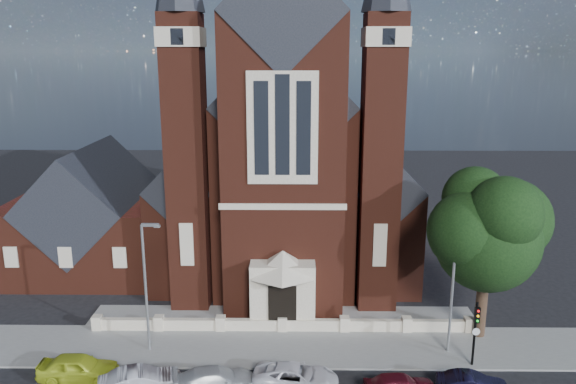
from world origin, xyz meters
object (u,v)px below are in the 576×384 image
object	(u,v)px
parish_hall	(93,220)
car_lime_van	(78,367)
church	(286,160)
traffic_signal	(476,326)
car_silver_b	(215,380)
street_tree	(491,234)
street_lamp_right	(454,282)
car_silver_a	(140,382)
street_lamp_left	(147,280)
car_white_suv	(296,377)

from	to	relation	value
parish_hall	car_lime_van	bearing A→B (deg)	-74.14
church	traffic_signal	xyz separation A→B (m)	(11.00, -20.52, -5.60)
parish_hall	car_silver_b	bearing A→B (deg)	-55.17
street_tree	street_lamp_right	distance (m)	3.84
street_tree	car_silver_b	size ratio (longest dim) A/B	2.40
street_tree	car_lime_van	size ratio (longest dim) A/B	2.49
church	traffic_signal	size ratio (longest dim) A/B	8.72
car_lime_van	car_silver_b	bearing A→B (deg)	-97.84
church	car_silver_a	size ratio (longest dim) A/B	8.06
street_lamp_right	car_lime_van	distance (m)	21.81
church	car_silver_b	xyz separation A→B (m)	(-3.45, -22.98, -7.54)
church	parish_hall	xyz separation A→B (m)	(-16.00, -4.94, -4.17)
church	car_lime_van	distance (m)	25.77
street_lamp_left	car_lime_van	size ratio (longest dim) A/B	1.88
street_lamp_right	car_lime_van	bearing A→B (deg)	-171.80
traffic_signal	car_silver_a	bearing A→B (deg)	-171.25
street_tree	car_white_suv	size ratio (longest dim) A/B	2.32
parish_hall	traffic_signal	size ratio (longest dim) A/B	3.05
car_white_suv	church	bearing A→B (deg)	9.27
church	street_lamp_right	world-z (taller)	church
street_lamp_right	traffic_signal	world-z (taller)	street_lamp_right
traffic_signal	parish_hall	bearing A→B (deg)	150.02
street_lamp_left	traffic_signal	size ratio (longest dim) A/B	2.02
church	parish_hall	bearing A→B (deg)	-162.84
street_lamp_left	car_silver_a	bearing A→B (deg)	-82.73
church	street_tree	xyz separation A→B (m)	(12.60, -17.23, -1.23)
car_lime_van	street_lamp_left	bearing A→B (deg)	-47.29
street_lamp_left	car_white_suv	distance (m)	10.29
street_lamp_right	car_silver_a	bearing A→B (deg)	-165.85
street_lamp_left	car_lime_van	bearing A→B (deg)	-136.66
traffic_signal	car_lime_van	size ratio (longest dim) A/B	0.93
street_lamp_right	car_lime_van	world-z (taller)	street_lamp_right
car_silver_a	car_white_suv	size ratio (longest dim) A/B	0.94
street_tree	car_silver_b	xyz separation A→B (m)	(-16.05, -5.74, -6.31)
street_lamp_left	traffic_signal	world-z (taller)	street_lamp_left
parish_hall	car_lime_van	size ratio (longest dim) A/B	2.84
street_lamp_right	car_white_suv	distance (m)	10.72
traffic_signal	car_lime_van	xyz separation A→B (m)	(-22.15, -1.49, -1.85)
street_lamp_left	car_silver_a	size ratio (longest dim) A/B	1.87
car_silver_a	street_tree	bearing A→B (deg)	-90.15
street_lamp_right	street_tree	bearing A→B (deg)	34.26
street_lamp_left	traffic_signal	bearing A→B (deg)	-4.76
street_lamp_right	car_silver_b	xyz separation A→B (m)	(-13.54, -4.04, -3.95)
car_silver_a	car_silver_b	world-z (taller)	car_silver_a
parish_hall	street_lamp_right	bearing A→B (deg)	-28.22
church	street_tree	bearing A→B (deg)	-53.83
street_lamp_right	car_silver_b	bearing A→B (deg)	-163.40
car_silver_b	car_lime_van	bearing A→B (deg)	69.82
street_tree	traffic_signal	xyz separation A→B (m)	(-1.60, -3.28, -4.38)
car_lime_van	car_white_suv	world-z (taller)	car_lime_van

